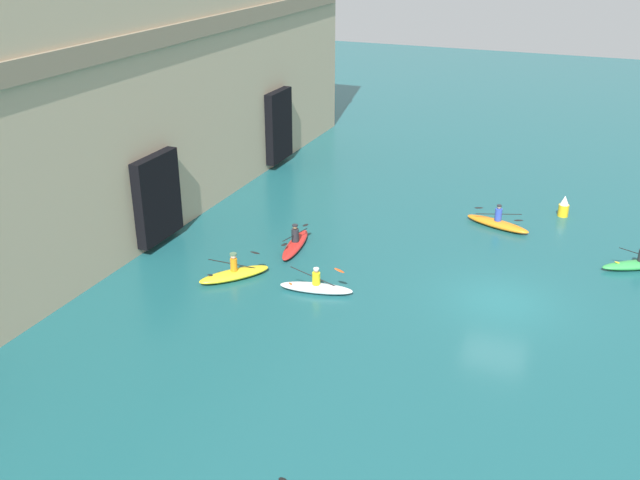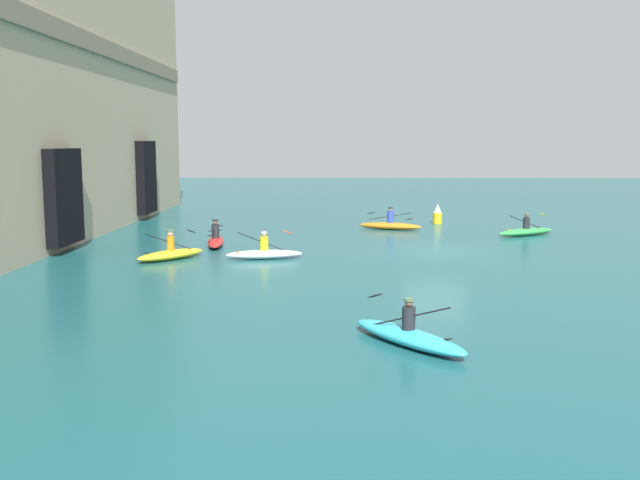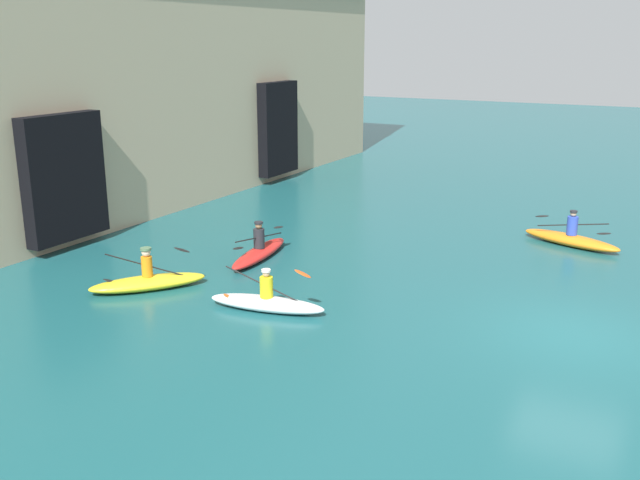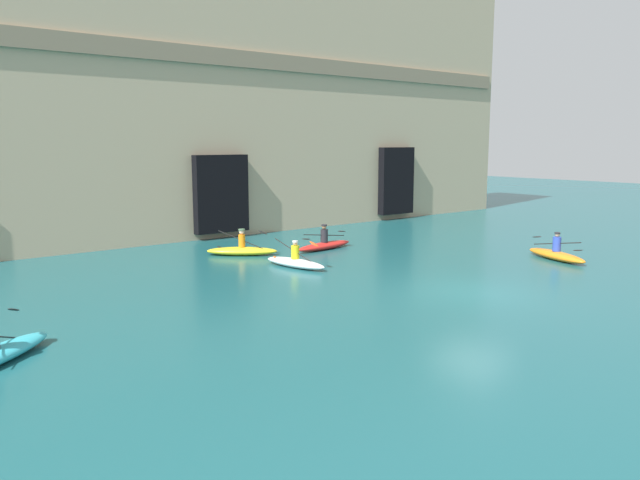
{
  "view_description": "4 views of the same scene",
  "coord_description": "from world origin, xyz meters",
  "px_view_note": "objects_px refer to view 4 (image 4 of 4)",
  "views": [
    {
      "loc": [
        -25.25,
        -2.8,
        13.54
      ],
      "look_at": [
        -0.82,
        7.28,
        1.72
      ],
      "focal_mm": 40.0,
      "sensor_mm": 36.0,
      "label": 1
    },
    {
      "loc": [
        -29.26,
        4.08,
        4.53
      ],
      "look_at": [
        -2.53,
        4.77,
        0.82
      ],
      "focal_mm": 40.0,
      "sensor_mm": 36.0,
      "label": 2
    },
    {
      "loc": [
        -15.81,
        -1.96,
        6.45
      ],
      "look_at": [
        0.44,
        6.79,
        1.2
      ],
      "focal_mm": 40.0,
      "sensor_mm": 36.0,
      "label": 3
    },
    {
      "loc": [
        -16.37,
        -12.33,
        4.86
      ],
      "look_at": [
        -2.47,
        4.85,
        1.39
      ],
      "focal_mm": 35.0,
      "sensor_mm": 36.0,
      "label": 4
    }
  ],
  "objects_px": {
    "kayak_white": "(295,262)",
    "kayak_yellow": "(242,250)",
    "kayak_orange": "(556,254)",
    "kayak_red": "(324,245)"
  },
  "relations": [
    {
      "from": "kayak_white",
      "to": "kayak_yellow",
      "type": "bearing_deg",
      "value": 172.95
    },
    {
      "from": "kayak_red",
      "to": "kayak_white",
      "type": "distance_m",
      "value": 4.32
    },
    {
      "from": "kayak_orange",
      "to": "kayak_white",
      "type": "distance_m",
      "value": 10.97
    },
    {
      "from": "kayak_yellow",
      "to": "kayak_red",
      "type": "xyz_separation_m",
      "value": [
        3.73,
        -1.1,
        0.0
      ]
    },
    {
      "from": "kayak_red",
      "to": "kayak_white",
      "type": "bearing_deg",
      "value": 27.8
    },
    {
      "from": "kayak_orange",
      "to": "kayak_yellow",
      "type": "bearing_deg",
      "value": -114.09
    },
    {
      "from": "kayak_yellow",
      "to": "kayak_white",
      "type": "height_order",
      "value": "kayak_yellow"
    },
    {
      "from": "kayak_yellow",
      "to": "kayak_orange",
      "type": "distance_m",
      "value": 13.32
    },
    {
      "from": "kayak_orange",
      "to": "kayak_white",
      "type": "bearing_deg",
      "value": -101.07
    },
    {
      "from": "kayak_orange",
      "to": "kayak_white",
      "type": "relative_size",
      "value": 1.1
    }
  ]
}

